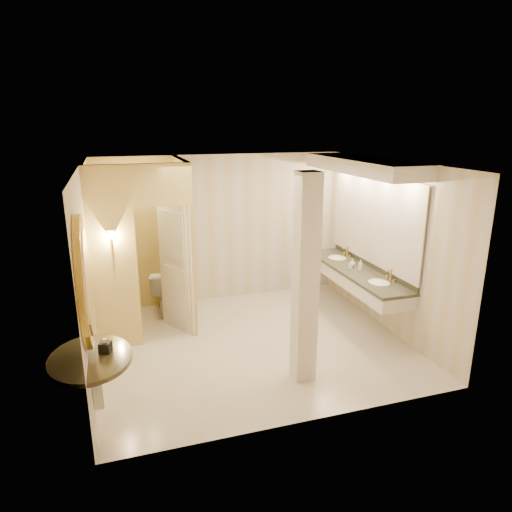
% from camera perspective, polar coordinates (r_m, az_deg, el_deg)
% --- Properties ---
extents(floor, '(4.50, 4.50, 0.00)m').
position_cam_1_polar(floor, '(7.10, -0.40, -10.79)').
color(floor, beige).
rests_on(floor, ground).
extents(ceiling, '(4.50, 4.50, 0.00)m').
position_cam_1_polar(ceiling, '(6.34, -0.45, 11.45)').
color(ceiling, white).
rests_on(ceiling, wall_back).
extents(wall_back, '(4.50, 0.02, 2.70)m').
position_cam_1_polar(wall_back, '(8.46, -4.43, 3.42)').
color(wall_back, beige).
rests_on(wall_back, floor).
extents(wall_front, '(4.50, 0.02, 2.70)m').
position_cam_1_polar(wall_front, '(4.83, 6.66, -6.85)').
color(wall_front, beige).
rests_on(wall_front, floor).
extents(wall_left, '(0.02, 4.00, 2.70)m').
position_cam_1_polar(wall_left, '(6.34, -20.25, -2.07)').
color(wall_left, beige).
rests_on(wall_left, floor).
extents(wall_right, '(0.02, 4.00, 2.70)m').
position_cam_1_polar(wall_right, '(7.55, 16.13, 1.19)').
color(wall_right, beige).
rests_on(wall_right, floor).
extents(toilet_closet, '(1.50, 1.55, 2.70)m').
position_cam_1_polar(toilet_closet, '(7.28, -11.21, 1.28)').
color(toilet_closet, '#EFDC7D').
rests_on(toilet_closet, floor).
extents(wall_sconce, '(0.14, 0.14, 0.42)m').
position_cam_1_polar(wall_sconce, '(6.64, -17.66, 2.43)').
color(wall_sconce, gold).
rests_on(wall_sconce, toilet_closet).
extents(vanity, '(0.75, 2.76, 2.09)m').
position_cam_1_polar(vanity, '(7.67, 12.97, 3.81)').
color(vanity, beige).
rests_on(vanity, floor).
extents(console_shelf, '(1.07, 1.07, 1.99)m').
position_cam_1_polar(console_shelf, '(5.02, -20.35, -6.93)').
color(console_shelf, black).
rests_on(console_shelf, floor).
extents(pillar, '(0.27, 0.27, 2.70)m').
position_cam_1_polar(pillar, '(5.73, 6.19, -3.03)').
color(pillar, beige).
rests_on(pillar, floor).
extents(tissue_box, '(0.15, 0.15, 0.12)m').
position_cam_1_polar(tissue_box, '(5.23, -18.31, -10.77)').
color(tissue_box, black).
rests_on(tissue_box, console_shelf).
extents(toilet, '(0.55, 0.84, 0.80)m').
position_cam_1_polar(toilet, '(8.20, -11.43, -4.23)').
color(toilet, white).
rests_on(toilet, floor).
extents(soap_bottle_a, '(0.06, 0.07, 0.13)m').
position_cam_1_polar(soap_bottle_a, '(7.82, 11.72, -1.10)').
color(soap_bottle_a, beige).
rests_on(soap_bottle_a, vanity).
extents(soap_bottle_b, '(0.11, 0.11, 0.13)m').
position_cam_1_polar(soap_bottle_b, '(7.95, 11.96, -0.83)').
color(soap_bottle_b, silver).
rests_on(soap_bottle_b, vanity).
extents(soap_bottle_c, '(0.08, 0.08, 0.18)m').
position_cam_1_polar(soap_bottle_c, '(7.75, 12.90, -1.13)').
color(soap_bottle_c, '#C6B28C').
rests_on(soap_bottle_c, vanity).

